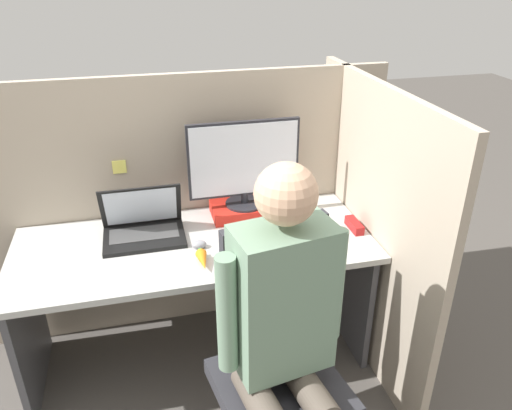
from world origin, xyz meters
TOP-DOWN VIEW (x-y plane):
  - ground_plane at (0.00, 0.00)m, footprint 12.00×12.00m
  - cubicle_panel_back at (0.00, 0.71)m, footprint 2.17×0.05m
  - cubicle_panel_right at (0.86, 0.27)m, footprint 0.04×1.32m
  - desk at (0.00, 0.34)m, footprint 1.67×0.69m
  - paper_box at (0.29, 0.56)m, footprint 0.34×0.21m
  - monitor at (0.29, 0.56)m, footprint 0.56×0.20m
  - laptop at (-0.22, 0.45)m, footprint 0.38×0.26m
  - mouse at (0.02, 0.29)m, footprint 0.07×0.05m
  - stapler at (0.78, 0.28)m, footprint 0.04×0.14m
  - carrot_toy at (0.01, 0.14)m, footprint 0.05×0.15m
  - office_chair at (0.24, -0.25)m, footprint 0.54×0.58m
  - person at (0.21, -0.40)m, footprint 0.47×0.45m

SIDE VIEW (x-z plane):
  - ground_plane at x=0.00m, z-range 0.00..0.00m
  - office_chair at x=0.24m, z-range 0.01..1.02m
  - desk at x=0.00m, z-range 0.19..0.90m
  - cubicle_panel_right at x=0.86m, z-range 0.00..1.41m
  - cubicle_panel_back at x=0.00m, z-range 0.00..1.41m
  - mouse at x=0.02m, z-range 0.70..0.74m
  - stapler at x=0.78m, z-range 0.70..0.75m
  - carrot_toy at x=0.01m, z-range 0.70..0.75m
  - paper_box at x=0.29m, z-range 0.70..0.76m
  - laptop at x=-0.22m, z-range 0.62..0.88m
  - person at x=0.21m, z-range 0.11..1.46m
  - monitor at x=0.29m, z-range 0.77..1.21m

